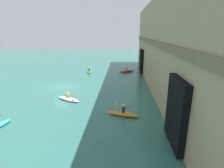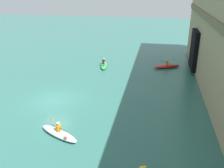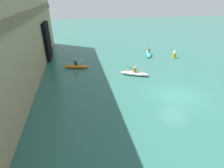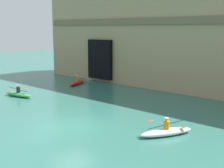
{
  "view_description": "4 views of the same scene",
  "coord_description": "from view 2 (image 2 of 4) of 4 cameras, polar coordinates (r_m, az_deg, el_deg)",
  "views": [
    {
      "loc": [
        25.2,
        9.11,
        8.23
      ],
      "look_at": [
        0.17,
        7.67,
        0.75
      ],
      "focal_mm": 28.0,
      "sensor_mm": 36.0,
      "label": 1
    },
    {
      "loc": [
        19.04,
        8.86,
        9.9
      ],
      "look_at": [
        -0.05,
        5.29,
        1.99
      ],
      "focal_mm": 40.0,
      "sensor_mm": 36.0,
      "label": 2
    },
    {
      "loc": [
        -12.82,
        8.96,
        8.62
      ],
      "look_at": [
        1.01,
        6.16,
        1.34
      ],
      "focal_mm": 28.0,
      "sensor_mm": 36.0,
      "label": 3
    },
    {
      "loc": [
        14.77,
        -12.3,
        6.18
      ],
      "look_at": [
        -0.91,
        4.58,
        2.03
      ],
      "focal_mm": 50.0,
      "sensor_mm": 36.0,
      "label": 4
    }
  ],
  "objects": [
    {
      "name": "ground_plane",
      "position": [
        23.21,
        -13.0,
        -3.68
      ],
      "size": [
        120.0,
        120.0,
        0.0
      ],
      "primitive_type": "plane",
      "color": "#2D665B"
    },
    {
      "name": "kayak_white",
      "position": [
        17.95,
        -12.04,
        -10.92
      ],
      "size": [
        2.15,
        3.33,
        1.08
      ],
      "rotation": [
        0.0,
        0.0,
        4.25
      ],
      "color": "white",
      "rests_on": "ground"
    },
    {
      "name": "kayak_red",
      "position": [
        31.96,
        12.37,
        4.01
      ],
      "size": [
        2.21,
        3.52,
        1.12
      ],
      "rotation": [
        0.0,
        0.0,
        5.14
      ],
      "color": "red",
      "rests_on": "ground"
    },
    {
      "name": "kayak_green",
      "position": [
        31.71,
        -1.91,
        4.4
      ],
      "size": [
        3.35,
        1.3,
        1.08
      ],
      "rotation": [
        0.0,
        0.0,
        0.18
      ],
      "color": "green",
      "rests_on": "ground"
    }
  ]
}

